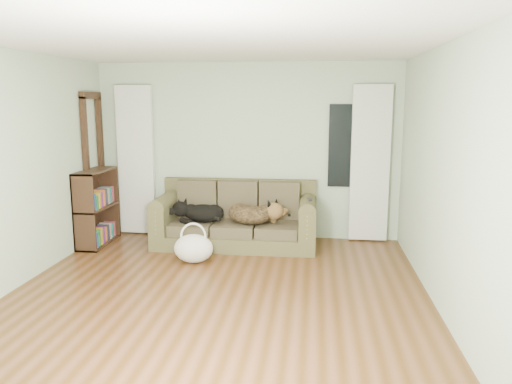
# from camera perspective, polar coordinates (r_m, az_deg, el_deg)

# --- Properties ---
(floor) EXTENTS (5.00, 5.00, 0.00)m
(floor) POSITION_cam_1_polar(r_m,az_deg,el_deg) (5.37, -4.65, -12.03)
(floor) COLOR #4A2B0F
(floor) RESTS_ON ground
(ceiling) EXTENTS (5.00, 5.00, 0.00)m
(ceiling) POSITION_cam_1_polar(r_m,az_deg,el_deg) (5.00, -5.11, 16.71)
(ceiling) COLOR white
(ceiling) RESTS_ON ground
(wall_back) EXTENTS (4.50, 0.04, 2.60)m
(wall_back) POSITION_cam_1_polar(r_m,az_deg,el_deg) (7.47, -1.01, 4.66)
(wall_back) COLOR #A6B99A
(wall_back) RESTS_ON ground
(wall_left) EXTENTS (0.04, 5.00, 2.60)m
(wall_left) POSITION_cam_1_polar(r_m,az_deg,el_deg) (5.90, -26.81, 2.00)
(wall_left) COLOR #A6B99A
(wall_left) RESTS_ON ground
(wall_right) EXTENTS (0.04, 5.00, 2.60)m
(wall_right) POSITION_cam_1_polar(r_m,az_deg,el_deg) (5.08, 20.87, 1.24)
(wall_right) COLOR #A6B99A
(wall_right) RESTS_ON ground
(curtain_left) EXTENTS (0.55, 0.08, 2.25)m
(curtain_left) POSITION_cam_1_polar(r_m,az_deg,el_deg) (7.82, -13.55, 3.53)
(curtain_left) COLOR white
(curtain_left) RESTS_ON ground
(curtain_right) EXTENTS (0.55, 0.08, 2.25)m
(curtain_right) POSITION_cam_1_polar(r_m,az_deg,el_deg) (7.38, 12.90, 3.16)
(curtain_right) COLOR white
(curtain_right) RESTS_ON ground
(window_pane) EXTENTS (0.50, 0.03, 1.20)m
(window_pane) POSITION_cam_1_polar(r_m,az_deg,el_deg) (7.38, 10.23, 5.21)
(window_pane) COLOR black
(window_pane) RESTS_ON wall_back
(door_casing) EXTENTS (0.07, 0.60, 2.10)m
(door_casing) POSITION_cam_1_polar(r_m,az_deg,el_deg) (7.69, -17.97, 2.44)
(door_casing) COLOR black
(door_casing) RESTS_ON ground
(sofa) EXTENTS (2.28, 0.98, 0.93)m
(sofa) POSITION_cam_1_polar(r_m,az_deg,el_deg) (7.11, -2.36, -2.59)
(sofa) COLOR brown
(sofa) RESTS_ON floor
(dog_black_lab) EXTENTS (0.69, 0.57, 0.25)m
(dog_black_lab) POSITION_cam_1_polar(r_m,az_deg,el_deg) (7.13, -6.27, -2.35)
(dog_black_lab) COLOR black
(dog_black_lab) RESTS_ON sofa
(dog_shepherd) EXTENTS (0.81, 0.72, 0.29)m
(dog_shepherd) POSITION_cam_1_polar(r_m,az_deg,el_deg) (6.97, -0.45, -2.51)
(dog_shepherd) COLOR black
(dog_shepherd) RESTS_ON sofa
(tv_remote) EXTENTS (0.08, 0.19, 0.02)m
(tv_remote) POSITION_cam_1_polar(r_m,az_deg,el_deg) (6.82, 6.13, -0.80)
(tv_remote) COLOR black
(tv_remote) RESTS_ON sofa
(tote_bag) EXTENTS (0.62, 0.57, 0.37)m
(tote_bag) POSITION_cam_1_polar(r_m,az_deg,el_deg) (6.48, -7.15, -6.62)
(tote_bag) COLOR silver
(tote_bag) RESTS_ON floor
(bookshelf) EXTENTS (0.43, 0.90, 1.08)m
(bookshelf) POSITION_cam_1_polar(r_m,az_deg,el_deg) (7.52, -17.73, -1.97)
(bookshelf) COLOR black
(bookshelf) RESTS_ON floor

